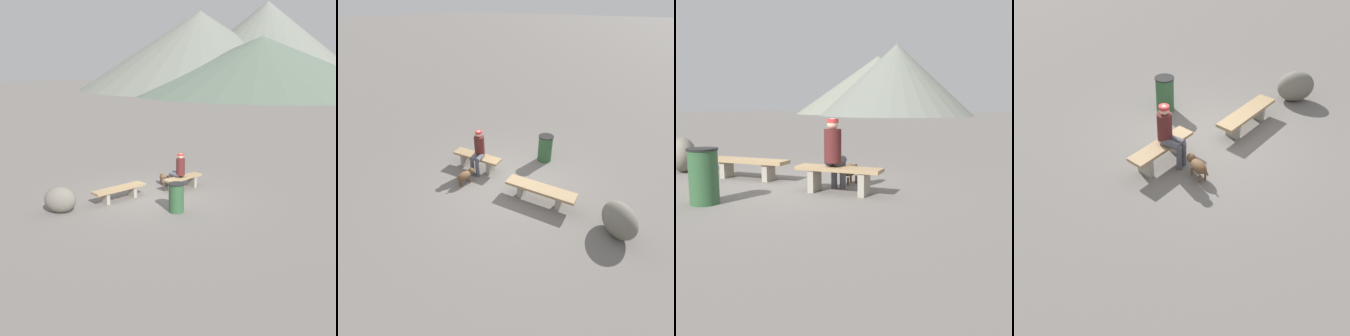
% 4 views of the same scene
% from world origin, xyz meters
% --- Properties ---
extents(ground, '(210.00, 210.00, 0.06)m').
position_xyz_m(ground, '(0.00, 0.00, -0.03)').
color(ground, slate).
extents(bench_left, '(1.87, 0.78, 0.42)m').
position_xyz_m(bench_left, '(-1.07, 0.25, 0.32)').
color(bench_left, gray).
rests_on(bench_left, ground).
extents(bench_right, '(1.57, 0.68, 0.46)m').
position_xyz_m(bench_right, '(1.26, 0.19, 0.33)').
color(bench_right, gray).
rests_on(bench_right, ground).
extents(seated_person, '(0.43, 0.59, 1.29)m').
position_xyz_m(seated_person, '(1.12, 0.26, 0.73)').
color(seated_person, '#511E1E').
rests_on(seated_person, ground).
extents(dog, '(0.27, 0.65, 0.41)m').
position_xyz_m(dog, '(0.96, 0.95, 0.27)').
color(dog, brown).
rests_on(dog, ground).
extents(trash_bin, '(0.47, 0.47, 0.86)m').
position_xyz_m(trash_bin, '(-0.06, -1.55, 0.43)').
color(trash_bin, '#2D5633').
rests_on(trash_bin, ground).
extents(boulder, '(1.10, 1.00, 0.79)m').
position_xyz_m(boulder, '(-2.99, 0.08, 0.39)').
color(boulder, '#6B665B').
rests_on(boulder, ground).
extents(distant_peak_2, '(42.44, 42.44, 13.29)m').
position_xyz_m(distant_peak_2, '(35.84, 49.73, 6.65)').
color(distant_peak_2, slate).
rests_on(distant_peak_2, ground).
extents(distant_peak_3, '(41.95, 41.95, 8.47)m').
position_xyz_m(distant_peak_3, '(38.63, 36.96, 4.23)').
color(distant_peak_3, '#566656').
rests_on(distant_peak_3, ground).
extents(distant_peak_4, '(38.33, 38.33, 15.14)m').
position_xyz_m(distant_peak_4, '(47.11, 45.22, 7.57)').
color(distant_peak_4, slate).
rests_on(distant_peak_4, ground).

